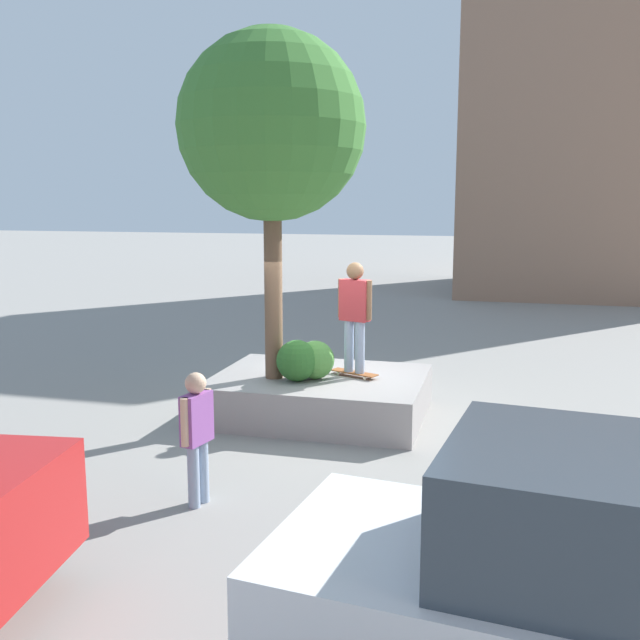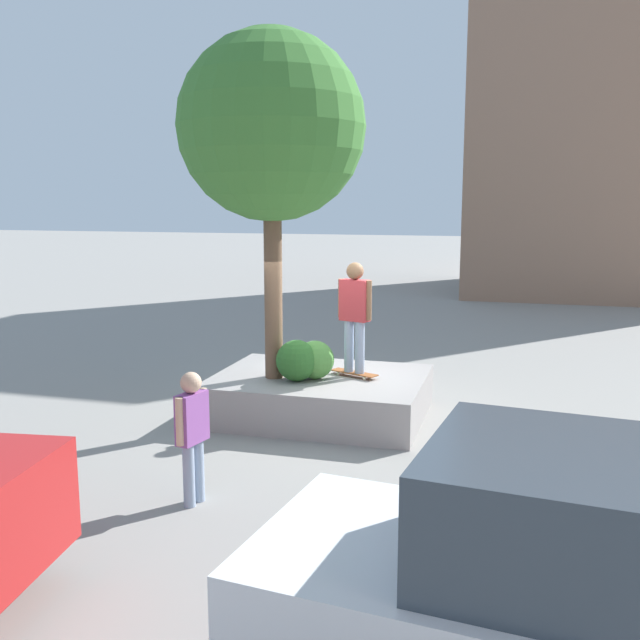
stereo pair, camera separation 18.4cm
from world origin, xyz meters
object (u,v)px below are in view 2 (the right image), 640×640
at_px(plaza_tree, 272,128).
at_px(skateboard, 354,373).
at_px(skateboarder, 355,309).
at_px(bystander_watching, 192,429).
at_px(planter_ledge, 320,396).
at_px(police_car, 599,609).

xyz_separation_m(plaza_tree, skateboard, (-1.21, -0.38, -3.77)).
distance_m(skateboarder, bystander_watching, 3.95).
relative_size(planter_ledge, plaza_tree, 0.63).
bearing_deg(planter_ledge, police_car, 119.04).
relative_size(plaza_tree, skateboard, 6.44).
height_order(skateboard, police_car, police_car).
bearing_deg(police_car, plaza_tree, -55.32).
bearing_deg(skateboarder, police_car, 114.96).
distance_m(planter_ledge, police_car, 7.38).
xyz_separation_m(planter_ledge, plaza_tree, (0.67, 0.31, 4.16)).
relative_size(skateboard, police_car, 0.19).
bearing_deg(police_car, skateboarder, -65.04).
height_order(planter_ledge, skateboarder, skateboarder).
xyz_separation_m(police_car, bystander_watching, (4.03, -2.78, -0.11)).
bearing_deg(planter_ledge, plaza_tree, 24.70).
bearing_deg(skateboarder, bystander_watching, 74.98).
bearing_deg(plaza_tree, skateboarder, -162.46).
distance_m(plaza_tree, skateboard, 3.98).
bearing_deg(bystander_watching, planter_ledge, -97.15).
height_order(skateboard, skateboarder, skateboarder).
distance_m(skateboard, skateboarder, 1.02).
bearing_deg(plaza_tree, bystander_watching, 93.57).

